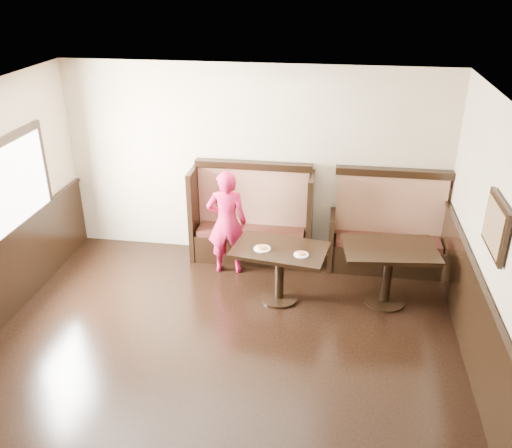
% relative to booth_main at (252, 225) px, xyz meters
% --- Properties ---
extents(ground, '(7.00, 7.00, 0.00)m').
position_rel_booth_main_xyz_m(ground, '(0.00, -3.30, -0.53)').
color(ground, black).
rests_on(ground, ground).
extents(room_shell, '(7.00, 7.00, 7.00)m').
position_rel_booth_main_xyz_m(room_shell, '(-0.30, -3.01, 0.14)').
color(room_shell, '#C9B391').
rests_on(room_shell, ground).
extents(booth_main, '(1.75, 0.72, 1.45)m').
position_rel_booth_main_xyz_m(booth_main, '(0.00, 0.00, 0.00)').
color(booth_main, black).
rests_on(booth_main, ground).
extents(booth_neighbor, '(1.65, 0.72, 1.45)m').
position_rel_booth_main_xyz_m(booth_neighbor, '(1.95, -0.00, -0.05)').
color(booth_neighbor, black).
rests_on(booth_neighbor, ground).
extents(table_main, '(1.26, 0.90, 0.74)m').
position_rel_booth_main_xyz_m(table_main, '(0.53, -1.07, 0.04)').
color(table_main, black).
rests_on(table_main, ground).
extents(table_neighbor, '(1.22, 0.87, 0.80)m').
position_rel_booth_main_xyz_m(table_neighbor, '(1.89, -0.94, 0.07)').
color(table_neighbor, black).
rests_on(table_neighbor, ground).
extents(child, '(0.59, 0.42, 1.51)m').
position_rel_booth_main_xyz_m(child, '(-0.28, -0.46, 0.23)').
color(child, '#BC1441').
rests_on(child, ground).
extents(pizza_plate_left, '(0.21, 0.21, 0.04)m').
position_rel_booth_main_xyz_m(pizza_plate_left, '(0.31, -1.12, 0.23)').
color(pizza_plate_left, white).
rests_on(pizza_plate_left, table_main).
extents(pizza_plate_right, '(0.19, 0.19, 0.03)m').
position_rel_booth_main_xyz_m(pizza_plate_right, '(0.81, -1.21, 0.23)').
color(pizza_plate_right, white).
rests_on(pizza_plate_right, table_main).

